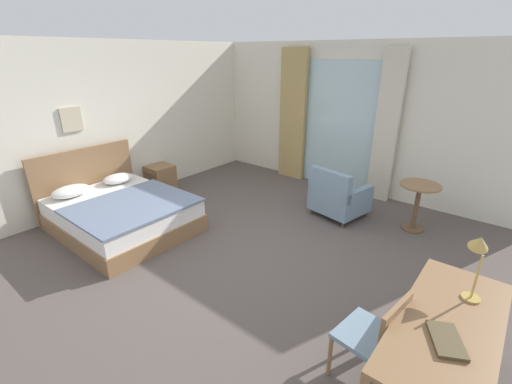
% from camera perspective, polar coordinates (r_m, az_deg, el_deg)
% --- Properties ---
extents(ground, '(6.52, 6.88, 0.10)m').
position_cam_1_polar(ground, '(4.79, -2.47, -10.38)').
color(ground, '#564C47').
extents(wall_back, '(6.12, 0.12, 2.73)m').
position_cam_1_polar(wall_back, '(6.83, 15.69, 11.61)').
color(wall_back, silver).
rests_on(wall_back, ground).
extents(wall_left, '(0.12, 6.48, 2.73)m').
position_cam_1_polar(wall_left, '(6.55, -23.05, 10.24)').
color(wall_left, silver).
rests_on(wall_left, ground).
extents(balcony_glass_door, '(1.49, 0.02, 2.40)m').
position_cam_1_polar(balcony_glass_door, '(6.90, 13.35, 10.53)').
color(balcony_glass_door, silver).
rests_on(balcony_glass_door, ground).
extents(curtain_panel_left, '(0.58, 0.10, 2.61)m').
position_cam_1_polar(curtain_panel_left, '(7.26, 6.11, 12.42)').
color(curtain_panel_left, tan).
rests_on(curtain_panel_left, ground).
extents(curtain_panel_right, '(0.39, 0.10, 2.61)m').
position_cam_1_polar(curtain_panel_right, '(6.43, 20.80, 9.85)').
color(curtain_panel_right, beige).
rests_on(curtain_panel_right, ground).
extents(bed, '(2.05, 1.65, 1.10)m').
position_cam_1_polar(bed, '(5.62, -21.64, -3.03)').
color(bed, olive).
rests_on(bed, ground).
extents(nightstand, '(0.43, 0.46, 0.50)m').
position_cam_1_polar(nightstand, '(6.92, -15.49, 2.21)').
color(nightstand, olive).
rests_on(nightstand, ground).
extents(writing_desk, '(0.65, 1.54, 0.78)m').
position_cam_1_polar(writing_desk, '(2.96, 29.03, -19.61)').
color(writing_desk, olive).
rests_on(writing_desk, ground).
extents(desk_chair, '(0.48, 0.50, 0.85)m').
position_cam_1_polar(desk_chair, '(3.05, 19.35, -21.41)').
color(desk_chair, gray).
rests_on(desk_chair, ground).
extents(desk_lamp, '(0.19, 0.28, 0.50)m').
position_cam_1_polar(desk_lamp, '(3.12, 32.95, -8.13)').
color(desk_lamp, tan).
rests_on(desk_lamp, writing_desk).
extents(closed_book, '(0.31, 0.36, 0.03)m').
position_cam_1_polar(closed_book, '(2.73, 28.99, -20.65)').
color(closed_book, brown).
rests_on(closed_book, writing_desk).
extents(armchair_by_window, '(0.89, 0.86, 0.84)m').
position_cam_1_polar(armchair_by_window, '(5.75, 13.40, -0.84)').
color(armchair_by_window, gray).
rests_on(armchair_by_window, ground).
extents(round_cafe_table, '(0.57, 0.57, 0.74)m').
position_cam_1_polar(round_cafe_table, '(5.63, 25.28, -0.78)').
color(round_cafe_table, olive).
rests_on(round_cafe_table, ground).
extents(framed_picture, '(0.03, 0.32, 0.37)m').
position_cam_1_polar(framed_picture, '(6.17, -28.26, 10.54)').
color(framed_picture, beige).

